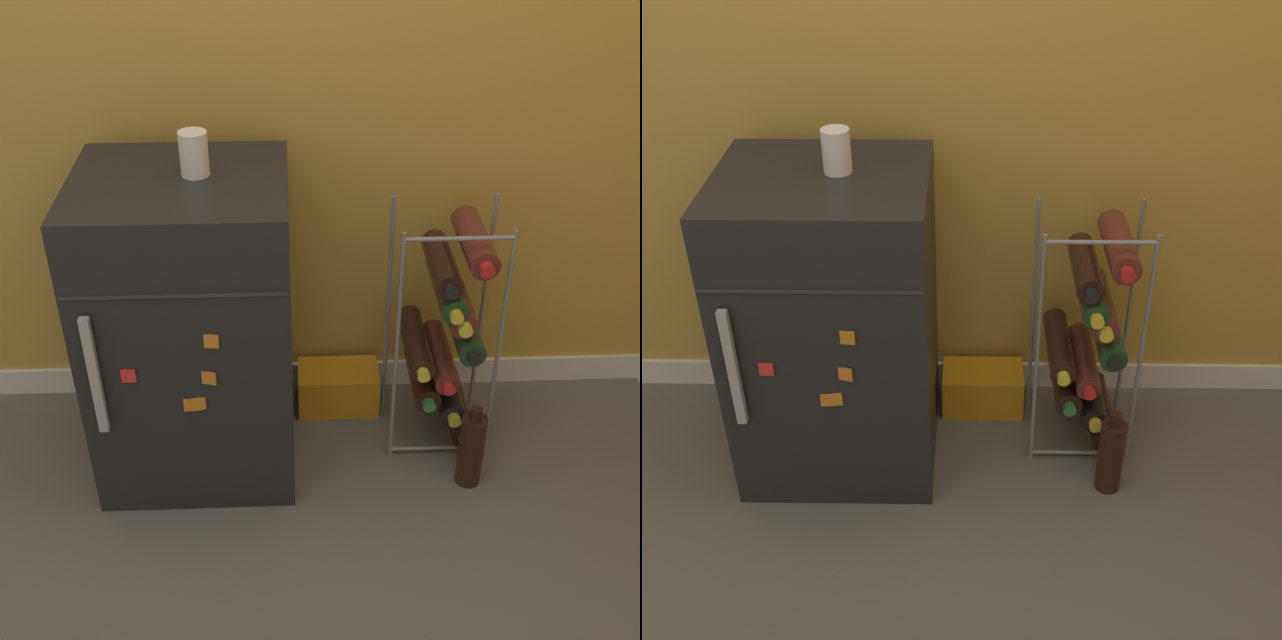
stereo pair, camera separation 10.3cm
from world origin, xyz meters
TOP-DOWN VIEW (x-y plane):
  - ground_plane at (0.00, 0.00)m, footprint 14.00×14.00m
  - mini_fridge at (-0.45, 0.41)m, footprint 0.54×0.51m
  - wine_rack at (0.27, 0.47)m, footprint 0.29×0.32m
  - soda_box at (-0.03, 0.60)m, footprint 0.25×0.15m
  - fridge_top_cup at (-0.40, 0.43)m, footprint 0.07×0.07m
  - loose_bottle_floor at (0.32, 0.25)m, footprint 0.07×0.07m

SIDE VIEW (x-z plane):
  - ground_plane at x=0.00m, z-range 0.00..0.00m
  - soda_box at x=-0.03m, z-range 0.00..0.14m
  - loose_bottle_floor at x=0.32m, z-range -0.02..0.25m
  - wine_rack at x=0.27m, z-range 0.00..0.75m
  - mini_fridge at x=-0.45m, z-range 0.00..0.88m
  - fridge_top_cup at x=-0.40m, z-range 0.88..0.99m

